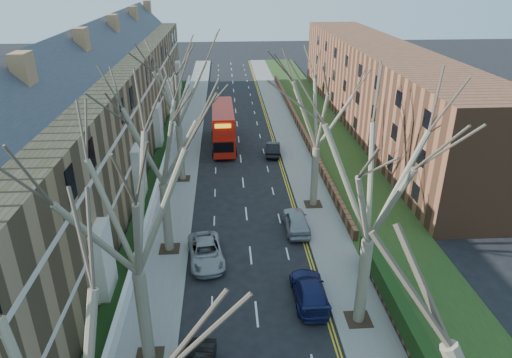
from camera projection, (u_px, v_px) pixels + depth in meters
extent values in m
cube|color=slate|center=(187.00, 140.00, 53.19)|extent=(3.00, 102.00, 0.12)
cube|color=slate|center=(289.00, 138.00, 53.94)|extent=(3.00, 102.00, 0.12)
cube|color=olive|center=(96.00, 122.00, 43.38)|extent=(9.00, 78.00, 10.00)
cube|color=#2E3138|center=(86.00, 57.00, 40.88)|extent=(4.67, 78.00, 4.67)
cube|color=silver|center=(145.00, 135.00, 44.29)|extent=(0.12, 78.00, 0.35)
cube|color=silver|center=(141.00, 100.00, 42.83)|extent=(0.12, 78.00, 0.35)
cube|color=brown|center=(378.00, 87.00, 56.23)|extent=(8.00, 54.00, 10.00)
cube|color=brown|center=(298.00, 123.00, 57.46)|extent=(0.35, 54.00, 0.90)
cube|color=white|center=(165.00, 162.00, 45.60)|extent=(0.30, 78.00, 1.00)
cube|color=#1F3814|center=(327.00, 136.00, 54.19)|extent=(6.00, 102.00, 0.06)
cylinder|color=#756A53|center=(144.00, 317.00, 22.17)|extent=(0.64, 0.64, 5.25)
cube|color=#2D2116|center=(150.00, 357.00, 23.25)|extent=(1.40, 1.40, 0.05)
cylinder|color=#756A53|center=(167.00, 218.00, 31.27)|extent=(0.64, 0.64, 5.07)
cube|color=#2D2116|center=(170.00, 249.00, 32.32)|extent=(1.40, 1.40, 0.05)
cylinder|color=#756A53|center=(181.00, 153.00, 42.11)|extent=(0.60, 0.60, 5.25)
cube|color=#2D2116|center=(183.00, 179.00, 43.20)|extent=(1.40, 1.40, 0.05)
cylinder|color=#756A53|center=(363.00, 282.00, 24.70)|extent=(0.64, 0.64, 5.25)
cube|color=#2D2116|center=(358.00, 319.00, 25.79)|extent=(1.40, 1.40, 0.05)
cylinder|color=#756A53|center=(315.00, 177.00, 37.43)|extent=(0.60, 0.60, 5.07)
cube|color=#2D2116|center=(313.00, 204.00, 38.48)|extent=(1.40, 1.40, 0.05)
cube|color=red|center=(223.00, 134.00, 51.22)|extent=(2.53, 10.29, 2.05)
cube|color=red|center=(223.00, 117.00, 50.41)|extent=(2.52, 9.78, 1.86)
cube|color=black|center=(223.00, 130.00, 51.05)|extent=(2.54, 9.47, 0.84)
cube|color=black|center=(223.00, 116.00, 50.37)|extent=(2.53, 9.27, 0.84)
imported|color=#95959A|center=(206.00, 252.00, 30.95)|extent=(2.85, 5.12, 1.36)
imported|color=#161D4D|center=(309.00, 291.00, 27.23)|extent=(1.93, 4.73, 1.37)
imported|color=#94969C|center=(296.00, 221.00, 34.65)|extent=(1.83, 4.44, 1.50)
imported|color=black|center=(273.00, 149.00, 48.93)|extent=(1.88, 4.25, 1.36)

